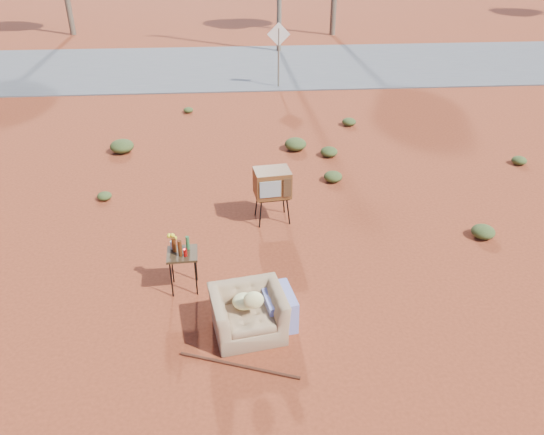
{
  "coord_description": "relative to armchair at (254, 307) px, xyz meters",
  "views": [
    {
      "loc": [
        -0.13,
        -6.4,
        5.35
      ],
      "look_at": [
        0.47,
        1.46,
        0.8
      ],
      "focal_mm": 35.0,
      "sensor_mm": 36.0,
      "label": 1
    }
  ],
  "objects": [
    {
      "name": "side_table",
      "position": [
        -1.11,
        1.1,
        0.29
      ],
      "size": [
        0.51,
        0.51,
        0.97
      ],
      "rotation": [
        0.0,
        0.0,
        0.05
      ],
      "color": "#372514",
      "rests_on": "ground"
    },
    {
      "name": "highway",
      "position": [
        -0.06,
        15.43,
        -0.4
      ],
      "size": [
        140.0,
        7.0,
        0.04
      ],
      "primitive_type": "cube",
      "color": "#565659",
      "rests_on": "ground"
    },
    {
      "name": "road_sign",
      "position": [
        1.44,
        12.43,
        1.08
      ],
      "size": [
        0.78,
        0.06,
        2.19
      ],
      "color": "brown",
      "rests_on": "ground"
    },
    {
      "name": "tv_unit",
      "position": [
        0.51,
        3.19,
        0.39
      ],
      "size": [
        0.74,
        0.62,
        1.09
      ],
      "rotation": [
        0.0,
        0.0,
        0.13
      ],
      "color": "black",
      "rests_on": "ground"
    },
    {
      "name": "scrub_patch",
      "position": [
        -0.89,
        4.84,
        -0.28
      ],
      "size": [
        17.49,
        8.07,
        0.33
      ],
      "color": "#3C4B20",
      "rests_on": "ground"
    },
    {
      "name": "rusty_bar",
      "position": [
        -0.24,
        -0.73,
        -0.4
      ],
      "size": [
        1.62,
        0.62,
        0.05
      ],
      "primitive_type": "cylinder",
      "rotation": [
        0.0,
        1.57,
        -0.35
      ],
      "color": "#4C2314",
      "rests_on": "ground"
    },
    {
      "name": "ground",
      "position": [
        -0.06,
        0.43,
        -0.42
      ],
      "size": [
        140.0,
        140.0,
        0.0
      ],
      "primitive_type": "plane",
      "color": "maroon",
      "rests_on": "ground"
    },
    {
      "name": "armchair",
      "position": [
        0.0,
        0.0,
        0.0
      ],
      "size": [
        1.3,
        0.97,
        0.91
      ],
      "rotation": [
        0.0,
        0.0,
        0.18
      ],
      "color": "#906F4E",
      "rests_on": "ground"
    }
  ]
}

